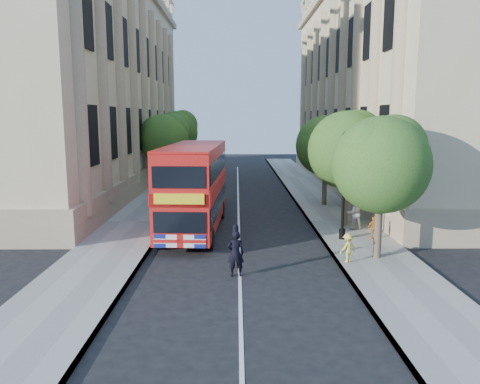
{
  "coord_description": "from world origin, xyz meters",
  "views": [
    {
      "loc": [
        -0.12,
        -15.99,
        5.96
      ],
      "look_at": [
        0.05,
        6.81,
        2.3
      ],
      "focal_mm": 35.0,
      "sensor_mm": 36.0,
      "label": 1
    }
  ],
  "objects_px": {
    "police_constable": "(236,254)",
    "woman_pedestrian": "(354,213)",
    "double_decker_bus": "(195,185)",
    "box_van": "(203,185)",
    "lamp_post": "(344,190)"
  },
  "relations": [
    {
      "from": "police_constable",
      "to": "woman_pedestrian",
      "type": "relative_size",
      "value": 1.04
    },
    {
      "from": "lamp_post",
      "to": "woman_pedestrian",
      "type": "height_order",
      "value": "lamp_post"
    },
    {
      "from": "police_constable",
      "to": "woman_pedestrian",
      "type": "height_order",
      "value": "woman_pedestrian"
    },
    {
      "from": "double_decker_bus",
      "to": "box_van",
      "type": "xyz_separation_m",
      "value": [
        -0.05,
        6.61,
        -0.97
      ]
    },
    {
      "from": "woman_pedestrian",
      "to": "double_decker_bus",
      "type": "bearing_deg",
      "value": -4.31
    },
    {
      "from": "lamp_post",
      "to": "police_constable",
      "type": "height_order",
      "value": "lamp_post"
    },
    {
      "from": "lamp_post",
      "to": "double_decker_bus",
      "type": "xyz_separation_m",
      "value": [
        -7.3,
        2.06,
        -0.05
      ]
    },
    {
      "from": "lamp_post",
      "to": "double_decker_bus",
      "type": "relative_size",
      "value": 0.53
    },
    {
      "from": "double_decker_bus",
      "to": "box_van",
      "type": "height_order",
      "value": "double_decker_bus"
    },
    {
      "from": "lamp_post",
      "to": "box_van",
      "type": "height_order",
      "value": "lamp_post"
    },
    {
      "from": "box_van",
      "to": "woman_pedestrian",
      "type": "xyz_separation_m",
      "value": [
        8.43,
        -6.64,
        -0.53
      ]
    },
    {
      "from": "box_van",
      "to": "police_constable",
      "type": "height_order",
      "value": "box_van"
    },
    {
      "from": "double_decker_bus",
      "to": "woman_pedestrian",
      "type": "relative_size",
      "value": 5.74
    },
    {
      "from": "box_van",
      "to": "police_constable",
      "type": "bearing_deg",
      "value": -78.76
    },
    {
      "from": "police_constable",
      "to": "woman_pedestrian",
      "type": "xyz_separation_m",
      "value": [
        6.24,
        7.04,
        0.09
      ]
    }
  ]
}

